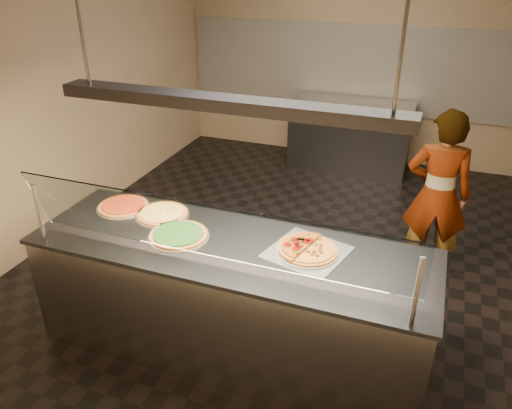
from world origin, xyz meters
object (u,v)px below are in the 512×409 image
at_px(pizza_cheese, 163,213).
at_px(prep_table, 350,135).
at_px(sneeze_guard, 207,232).
at_px(heat_lamp_housing, 226,103).
at_px(worker, 437,195).
at_px(half_pizza_sausage, 321,251).
at_px(pizza_tomato, 124,206).
at_px(perforated_tray, 307,251).
at_px(pizza_spinach, 179,234).
at_px(half_pizza_pepperoni, 294,245).
at_px(pizza_spatula, 166,218).
at_px(serving_counter, 231,298).

distance_m(pizza_cheese, prep_table, 3.83).
distance_m(sneeze_guard, heat_lamp_housing, 0.80).
height_order(worker, heat_lamp_housing, heat_lamp_housing).
xyz_separation_m(half_pizza_sausage, pizza_cheese, (-1.31, 0.12, -0.01)).
relative_size(sneeze_guard, pizza_tomato, 6.29).
distance_m(perforated_tray, pizza_tomato, 1.58).
bearing_deg(pizza_spinach, worker, 43.58).
height_order(pizza_tomato, heat_lamp_housing, heat_lamp_housing).
distance_m(half_pizza_sausage, pizza_tomato, 1.67).
height_order(perforated_tray, pizza_cheese, pizza_cheese).
relative_size(half_pizza_pepperoni, worker, 0.28).
height_order(pizza_cheese, pizza_tomato, same).
xyz_separation_m(half_pizza_sausage, prep_table, (-0.51, 3.84, -0.49)).
bearing_deg(half_pizza_pepperoni, half_pizza_sausage, 0.53).
height_order(sneeze_guard, pizza_spatula, sneeze_guard).
distance_m(half_pizza_sausage, pizza_spatula, 1.23).
xyz_separation_m(half_pizza_pepperoni, heat_lamp_housing, (-0.44, -0.11, 0.99)).
xyz_separation_m(pizza_spinach, pizza_spatula, (-0.20, 0.17, 0.01)).
height_order(serving_counter, pizza_tomato, pizza_tomato).
bearing_deg(pizza_spinach, pizza_cheese, 138.03).
height_order(pizza_cheese, prep_table, pizza_cheese).
bearing_deg(half_pizza_pepperoni, perforated_tray, -0.56).
distance_m(perforated_tray, worker, 1.73).
bearing_deg(half_pizza_pepperoni, sneeze_guard, -134.12).
bearing_deg(worker, perforated_tray, 58.99).
xyz_separation_m(sneeze_guard, worker, (1.34, 1.98, -0.42)).
distance_m(half_pizza_pepperoni, pizza_spinach, 0.84).
xyz_separation_m(half_pizza_pepperoni, pizza_spinach, (-0.83, -0.13, -0.02)).
distance_m(pizza_spatula, heat_lamp_housing, 1.16).
xyz_separation_m(perforated_tray, pizza_cheese, (-1.21, 0.12, 0.01)).
bearing_deg(pizza_cheese, half_pizza_pepperoni, -6.35).
bearing_deg(prep_table, sneeze_guard, -91.66).
bearing_deg(pizza_tomato, sneeze_guard, -29.12).
relative_size(perforated_tray, pizza_spatula, 2.64).
bearing_deg(pizza_cheese, serving_counter, -19.06).
relative_size(half_pizza_pepperoni, pizza_tomato, 1.06).
bearing_deg(heat_lamp_housing, half_pizza_sausage, 9.95).
xyz_separation_m(perforated_tray, half_pizza_pepperoni, (-0.10, 0.00, 0.03)).
height_order(pizza_spinach, heat_lamp_housing, heat_lamp_housing).
distance_m(serving_counter, prep_table, 3.95).
bearing_deg(heat_lamp_housing, pizza_cheese, 160.94).
bearing_deg(serving_counter, half_pizza_pepperoni, 14.00).
relative_size(half_pizza_pepperoni, half_pizza_sausage, 1.00).
distance_m(perforated_tray, pizza_spinach, 0.94).
bearing_deg(pizza_spatula, sneeze_guard, -39.73).
relative_size(serving_counter, pizza_spinach, 6.44).
height_order(serving_counter, heat_lamp_housing, heat_lamp_housing).
bearing_deg(perforated_tray, heat_lamp_housing, -168.57).
relative_size(perforated_tray, pizza_cheese, 1.42).
height_order(perforated_tray, worker, worker).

